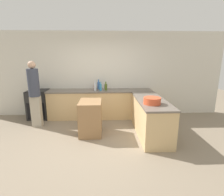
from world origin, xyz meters
The scene contains 13 objects.
ground_plane centered at (0.00, 0.00, 0.00)m, with size 14.00×14.00×0.00m, color gray.
wall_back centered at (0.00, 2.11, 1.35)m, with size 8.00×0.06×2.70m.
counter_back centered at (0.00, 1.77, 0.45)m, with size 3.27×0.64×0.90m.
counter_peninsula centered at (1.29, 0.52, 0.45)m, with size 0.69×1.92×0.90m.
range_oven centered at (-1.95, 1.78, 0.45)m, with size 0.62×0.60×0.91m.
island_table centered at (-0.22, 0.56, 0.43)m, with size 0.55×0.75×0.85m.
mixing_bowl centered at (1.21, 0.10, 0.97)m, with size 0.38×0.38×0.15m.
olive_oil_bottle centered at (0.18, 1.75, 1.00)m, with size 0.09×0.09×0.27m.
water_bottle_blue centered at (-0.06, 1.92, 1.02)m, with size 0.08×0.08×0.31m.
hot_sauce_bottle centered at (-0.17, 1.88, 0.98)m, with size 0.08×0.08×0.21m.
dish_soap_bottle centered at (0.02, 1.67, 1.00)m, with size 0.07×0.07×0.27m.
vinegar_bottle_clear centered at (-0.16, 1.69, 1.02)m, with size 0.07×0.07×0.31m.
person_by_range centered at (-1.77, 1.09, 1.00)m, with size 0.30×0.30×1.82m.
Camera 1 is at (0.16, -3.64, 1.96)m, focal length 28.00 mm.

